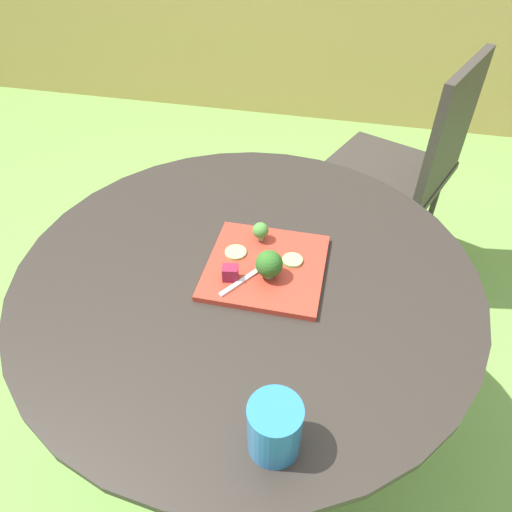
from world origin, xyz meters
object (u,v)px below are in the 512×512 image
(patio_chair, at_px, (411,159))
(fork, at_px, (254,274))
(drinking_glass, at_px, (274,430))
(salad_plate, at_px, (266,267))

(patio_chair, distance_m, fork, 1.02)
(drinking_glass, bearing_deg, fork, 107.59)
(salad_plate, distance_m, drinking_glass, 0.40)
(salad_plate, relative_size, fork, 1.87)
(fork, bearing_deg, drinking_glass, -72.41)
(drinking_glass, bearing_deg, patio_chair, 77.60)
(patio_chair, relative_size, fork, 6.56)
(patio_chair, xyz_separation_m, drinking_glass, (-0.28, -1.27, 0.23))
(salad_plate, xyz_separation_m, drinking_glass, (0.09, -0.39, 0.04))
(salad_plate, bearing_deg, drinking_glass, -76.52)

